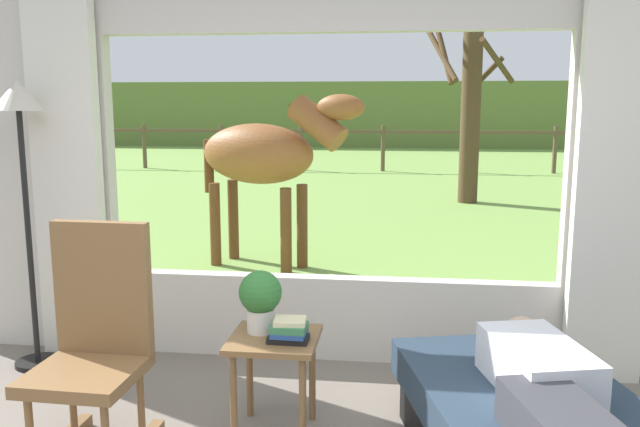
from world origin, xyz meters
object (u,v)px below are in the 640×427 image
Objects in this scene: potted_plant at (260,297)px; horse at (264,156)px; side_table at (274,354)px; floor_lamp_left at (21,138)px; rocking_chair at (95,345)px; pasture_tree at (470,100)px; reclining_person at (546,387)px; book_stack at (289,331)px.

potted_plant is 0.18× the size of horse.
floor_lamp_left is (-1.70, 0.68, 1.03)m from side_table.
floor_lamp_left is at bearing 134.46° from rocking_chair.
pasture_tree is (1.78, 7.88, 1.00)m from potted_plant.
pasture_tree is at bearing 77.93° from side_table.
potted_plant is at bearing 144.64° from reclining_person.
reclining_person is at bearing -2.82° from rocking_chair.
reclining_person is 0.79× the size of horse.
horse is (0.96, 2.59, -0.31)m from floor_lamp_left.
reclining_person is at bearing -18.70° from book_stack.
floor_lamp_left reaches higher than potted_plant.
reclining_person reaches higher than side_table.
horse reaches higher than side_table.
pasture_tree is at bearing 172.92° from horse.
pasture_tree is at bearing 64.96° from floor_lamp_left.
potted_plant is 1.89m from floor_lamp_left.
potted_plant is at bearing -102.71° from pasture_tree.
potted_plant is 1.59× the size of book_stack.
side_table is 0.16× the size of pasture_tree.
side_table is 2.10m from floor_lamp_left.
rocking_chair is 0.62× the size of floor_lamp_left.
side_table is 2.59× the size of book_stack.
book_stack is 0.11× the size of horse.
book_stack is at bearing 34.30° from horse.
pasture_tree reaches higher than reclining_person.
pasture_tree reaches higher than potted_plant.
rocking_chair is at bearing -47.26° from floor_lamp_left.
floor_lamp_left reaches higher than reclining_person.
reclining_person is at bearing -93.20° from pasture_tree.
reclining_person is 4.25m from horse.
horse is at bearing 103.87° from book_stack.
pasture_tree is (1.61, 8.00, 1.13)m from book_stack.
floor_lamp_left is at bearing 158.20° from side_table.
floor_lamp_left reaches higher than side_table.
reclining_person is 2.04m from rocking_chair.
horse is (-0.82, 3.33, 0.58)m from book_stack.
floor_lamp_left is 0.57× the size of pasture_tree.
rocking_chair is 5.57× the size of book_stack.
potted_plant is at bearing 31.95° from horse.
floor_lamp_left reaches higher than horse.
reclining_person is 2.74× the size of side_table.
book_stack is at bearing 15.80° from rocking_chair.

